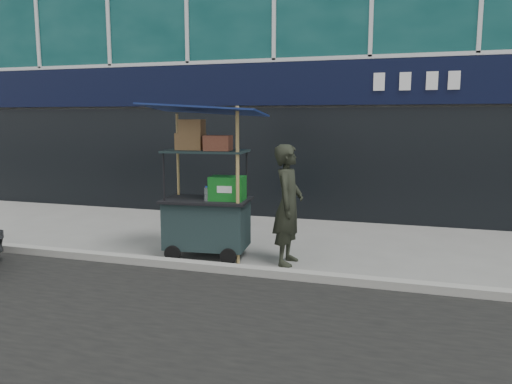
% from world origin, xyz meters
% --- Properties ---
extents(ground, '(80.00, 80.00, 0.00)m').
position_xyz_m(ground, '(0.00, 0.00, 0.00)').
color(ground, slate).
rests_on(ground, ground).
extents(curb, '(80.00, 0.18, 0.12)m').
position_xyz_m(curb, '(0.00, -0.20, 0.06)').
color(curb, '#999991').
rests_on(curb, ground).
extents(vendor_cart, '(1.90, 1.43, 2.41)m').
position_xyz_m(vendor_cart, '(-0.15, 0.50, 0.85)').
color(vendor_cart, '#172728').
rests_on(vendor_cart, ground).
extents(vendor_man, '(0.43, 0.66, 1.81)m').
position_xyz_m(vendor_man, '(1.15, 0.51, 0.90)').
color(vendor_man, black).
rests_on(vendor_man, ground).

